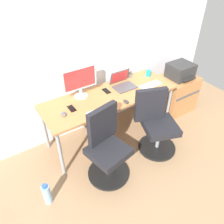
% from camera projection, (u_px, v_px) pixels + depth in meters
% --- Properties ---
extents(ground_plane, '(5.28, 5.28, 0.00)m').
position_uv_depth(ground_plane, '(110.00, 135.00, 3.53)').
color(ground_plane, '#9E7A56').
extents(back_wall, '(4.40, 0.04, 2.60)m').
position_uv_depth(back_wall, '(93.00, 46.00, 3.02)').
color(back_wall, silver).
rests_on(back_wall, ground).
extents(desk, '(1.90, 0.67, 0.74)m').
position_uv_depth(desk, '(110.00, 99.00, 3.12)').
color(desk, '#B77542').
rests_on(desk, ground).
extents(office_chair_left, '(0.54, 0.54, 0.94)m').
position_uv_depth(office_chair_left, '(106.00, 148.00, 2.73)').
color(office_chair_left, black).
rests_on(office_chair_left, ground).
extents(office_chair_right, '(0.56, 0.56, 0.94)m').
position_uv_depth(office_chair_right, '(156.00, 124.00, 3.08)').
color(office_chair_right, black).
rests_on(office_chair_right, ground).
extents(side_cabinet, '(0.60, 0.51, 0.63)m').
position_uv_depth(side_cabinet, '(176.00, 93.00, 3.91)').
color(side_cabinet, '#B77542').
rests_on(side_cabinet, ground).
extents(printer, '(0.38, 0.40, 0.24)m').
position_uv_depth(printer, '(180.00, 71.00, 3.65)').
color(printer, '#2D2D2D').
rests_on(printer, side_cabinet).
extents(water_bottle_on_floor, '(0.09, 0.09, 0.31)m').
position_uv_depth(water_bottle_on_floor, '(47.00, 194.00, 2.54)').
color(water_bottle_on_floor, '#8CBFF2').
rests_on(water_bottle_on_floor, ground).
extents(desktop_monitor, '(0.48, 0.18, 0.43)m').
position_uv_depth(desktop_monitor, '(80.00, 80.00, 2.91)').
color(desktop_monitor, silver).
rests_on(desktop_monitor, desk).
extents(open_laptop, '(0.31, 0.28, 0.22)m').
position_uv_depth(open_laptop, '(123.00, 83.00, 3.25)').
color(open_laptop, '#4C4C51').
rests_on(open_laptop, desk).
extents(keyboard_by_monitor, '(0.34, 0.12, 0.02)m').
position_uv_depth(keyboard_by_monitor, '(101.00, 111.00, 2.78)').
color(keyboard_by_monitor, silver).
rests_on(keyboard_by_monitor, desk).
extents(keyboard_by_laptop, '(0.34, 0.12, 0.02)m').
position_uv_depth(keyboard_by_laptop, '(151.00, 85.00, 3.28)').
color(keyboard_by_laptop, silver).
rests_on(keyboard_by_laptop, desk).
extents(mouse_by_monitor, '(0.06, 0.10, 0.03)m').
position_uv_depth(mouse_by_monitor, '(126.00, 102.00, 2.93)').
color(mouse_by_monitor, '#2D2D2D').
rests_on(mouse_by_monitor, desk).
extents(mouse_by_laptop, '(0.06, 0.10, 0.03)m').
position_uv_depth(mouse_by_laptop, '(64.00, 114.00, 2.72)').
color(mouse_by_laptop, '#515156').
rests_on(mouse_by_laptop, desk).
extents(coffee_mug, '(0.08, 0.08, 0.09)m').
position_uv_depth(coffee_mug, '(148.00, 73.00, 3.50)').
color(coffee_mug, teal).
rests_on(coffee_mug, desk).
extents(pen_cup, '(0.07, 0.07, 0.10)m').
position_uv_depth(pen_cup, '(129.00, 74.00, 3.46)').
color(pen_cup, slate).
rests_on(pen_cup, desk).
extents(phone_near_monitor, '(0.07, 0.14, 0.01)m').
position_uv_depth(phone_near_monitor, '(106.00, 91.00, 3.16)').
color(phone_near_monitor, black).
rests_on(phone_near_monitor, desk).
extents(phone_near_laptop, '(0.07, 0.14, 0.01)m').
position_uv_depth(phone_near_laptop, '(72.00, 108.00, 2.83)').
color(phone_near_laptop, black).
rests_on(phone_near_laptop, desk).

